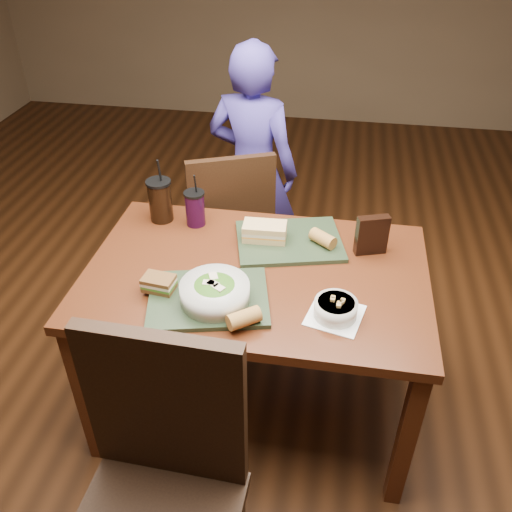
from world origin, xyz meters
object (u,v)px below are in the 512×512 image
Objects in this scene: soup_bowl at (336,308)px; cup_cola at (160,200)px; salad_bowl at (215,291)px; chair_near at (160,484)px; baguette_far at (323,239)px; tray_near at (208,299)px; diner at (253,170)px; sandwich_near at (159,283)px; cup_berry at (195,208)px; baguette_near at (244,318)px; chair_far at (237,226)px; tray_far at (289,241)px; chip_bag at (372,235)px; dining_table at (256,289)px; sandwich_far at (265,231)px.

soup_bowl is 0.75× the size of cup_cola.
chair_near is at bearing -92.79° from salad_bowl.
baguette_far is 0.71m from cup_cola.
salad_bowl is at bearing -28.44° from tray_near.
diner is 11.34× the size of sandwich_near.
chair_near reaches higher than cup_berry.
cup_berry is (0.16, -0.01, -0.02)m from cup_cola.
chair_near reaches higher than baguette_near.
chair_near is at bearing -106.93° from baguette_near.
diner reaches higher than cup_cola.
chair_far is at bearing 102.84° from baguette_near.
salad_bowl reaches higher than tray_near.
baguette_near is at bearing 110.53° from diner.
soup_bowl is 0.41m from baguette_far.
tray_far is 3.90× the size of baguette_far.
chip_bag is (0.75, 0.38, 0.04)m from sandwich_near.
diner reaches higher than sandwich_near.
salad_bowl is at bearing -116.76° from dining_table.
soup_bowl is (0.51, -0.84, 0.26)m from chair_far.
chip_bag is at bearing -7.15° from cup_berry.
baguette_far is at bearing -8.50° from cup_cola.
sandwich_near is 1.11× the size of baguette_far.
sandwich_far is at bearing 127.24° from soup_bowl.
sandwich_far is 0.62× the size of cup_cola.
chair_near is 1.46m from chair_far.
chair_near is at bearing -99.58° from dining_table.
chair_far is at bearing 107.77° from dining_table.
sandwich_near is (-0.18, 0.01, 0.04)m from tray_near.
cup_berry reaches higher than baguette_near.
chair_near is 8.86× the size of sandwich_near.
sandwich_near reaches higher than tray_near.
baguette_near is at bearing -52.31° from cup_cola.
cup_cola is at bearing 175.34° from cup_berry.
baguette_near reaches higher than tray_far.
diner is 4.72× the size of cup_cola.
diner is at bearing 91.36° from chair_near.
salad_bowl is 2.25× the size of baguette_far.
diner is at bearing 100.55° from dining_table.
tray_far is 0.33m from chip_bag.
cup_berry is 1.45× the size of chip_bag.
cup_cola reaches higher than salad_bowl.
soup_bowl is at bearing -38.64° from cup_berry.
sandwich_far is (-0.31, 0.40, 0.02)m from soup_bowl.
chip_bag reaches higher than dining_table.
tray_far is 0.58m from cup_cola.
chair_near is 5.98× the size of sandwich_far.
sandwich_near is 1.08× the size of baguette_near.
diner is 1.17m from sandwich_near.
salad_bowl is 0.67m from chip_bag.
salad_bowl reaches higher than baguette_far.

